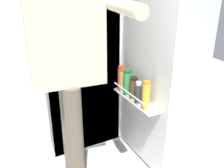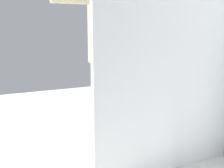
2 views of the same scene
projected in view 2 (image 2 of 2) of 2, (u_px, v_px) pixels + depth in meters
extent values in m
plane|color=silver|center=(120.00, 160.00, 2.29)|extent=(6.32, 6.32, 0.00)
cube|color=silver|center=(208.00, 12.00, 2.47)|extent=(4.40, 0.10, 2.57)
cube|color=white|center=(175.00, 64.00, 2.40)|extent=(0.67, 0.64, 1.61)
cube|color=white|center=(147.00, 66.00, 2.26)|extent=(0.63, 0.01, 1.57)
cube|color=white|center=(151.00, 68.00, 2.28)|extent=(0.59, 0.09, 0.01)
cube|color=white|center=(136.00, 72.00, 1.79)|extent=(0.05, 0.65, 1.58)
cube|color=white|center=(130.00, 103.00, 1.91)|extent=(0.11, 0.51, 0.01)
cylinder|color=silver|center=(126.00, 93.00, 1.94)|extent=(0.01, 0.49, 0.01)
cylinder|color=tan|center=(152.00, 88.00, 1.98)|extent=(0.06, 0.06, 0.17)
cylinder|color=#996623|center=(153.00, 75.00, 1.97)|extent=(0.05, 0.05, 0.02)
cylinder|color=gold|center=(111.00, 91.00, 1.83)|extent=(0.06, 0.06, 0.19)
cylinder|color=#BC8419|center=(111.00, 76.00, 1.81)|extent=(0.05, 0.05, 0.02)
cylinder|color=brown|center=(134.00, 91.00, 1.91)|extent=(0.07, 0.07, 0.15)
cylinder|color=black|center=(134.00, 80.00, 1.89)|extent=(0.05, 0.05, 0.02)
cylinder|color=green|center=(143.00, 88.00, 1.95)|extent=(0.07, 0.07, 0.18)
cylinder|color=#195B28|center=(143.00, 75.00, 1.93)|extent=(0.06, 0.06, 0.02)
cylinder|color=#333842|center=(123.00, 93.00, 1.88)|extent=(0.05, 0.05, 0.14)
cylinder|color=silver|center=(123.00, 81.00, 1.86)|extent=(0.04, 0.04, 0.02)
cylinder|color=#DB4C47|center=(154.00, 87.00, 1.99)|extent=(0.06, 0.06, 0.18)
cylinder|color=#B22D28|center=(155.00, 74.00, 1.97)|extent=(0.06, 0.06, 0.02)
cylinder|color=red|center=(162.00, 65.00, 2.15)|extent=(0.08, 0.08, 0.07)
cylinder|color=#665B4C|center=(116.00, 107.00, 2.44)|extent=(0.12, 0.12, 0.81)
cylinder|color=#665B4C|center=(98.00, 109.00, 2.38)|extent=(0.12, 0.12, 0.81)
cube|color=beige|center=(107.00, 31.00, 2.28)|extent=(0.50, 0.27, 0.58)
cylinder|color=beige|center=(132.00, 34.00, 2.37)|extent=(0.08, 0.08, 0.54)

